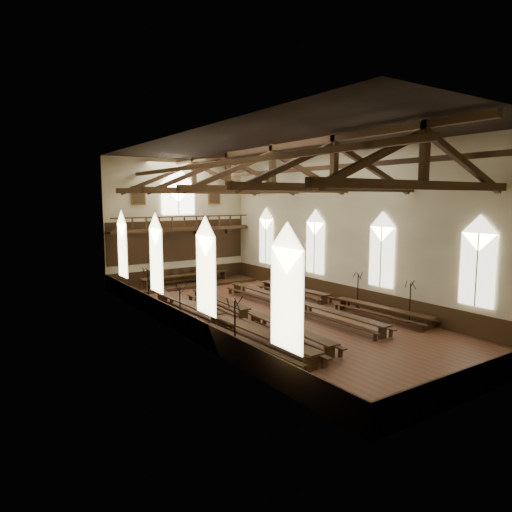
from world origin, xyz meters
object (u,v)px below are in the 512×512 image
at_px(refectory_row_c, 296,303).
at_px(dais, 186,284).
at_px(refectory_row_a, 219,319).
at_px(candelabrum_left_near, 235,340).
at_px(candelabrum_right_far, 290,279).
at_px(candelabrum_right_near, 410,310).
at_px(refectory_row_b, 250,314).
at_px(high_table, 186,276).
at_px(candelabrum_right_mid, 358,297).
at_px(refectory_row_d, 333,299).
at_px(candelabrum_left_mid, 180,315).
at_px(candelabrum_left_far, 149,297).

height_order(refectory_row_c, dais, refectory_row_c).
distance_m(refectory_row_a, candelabrum_left_near, 4.44).
bearing_deg(candelabrum_right_far, candelabrum_right_near, -90.00).
distance_m(refectory_row_b, refectory_row_c, 3.83).
relative_size(refectory_row_c, candelabrum_left_near, 5.20).
height_order(refectory_row_c, high_table, high_table).
bearing_deg(candelabrum_left_near, candelabrum_right_mid, 17.13).
distance_m(refectory_row_b, candelabrum_right_near, 8.94).
height_order(refectory_row_a, candelabrum_right_far, candelabrum_right_far).
bearing_deg(high_table, refectory_row_d, -68.01).
xyz_separation_m(high_table, candelabrum_left_near, (-5.39, -16.34, 0.03)).
relative_size(candelabrum_left_near, candelabrum_left_mid, 1.15).
bearing_deg(high_table, refectory_row_a, -107.62).
height_order(candelabrum_right_near, candelabrum_right_far, candelabrum_right_far).
height_order(refectory_row_d, dais, refectory_row_d).
height_order(refectory_row_c, candelabrum_left_far, candelabrum_left_far).
relative_size(refectory_row_b, refectory_row_d, 1.02).
height_order(candelabrum_right_near, candelabrum_right_mid, candelabrum_right_near).
xyz_separation_m(refectory_row_b, refectory_row_d, (6.55, 0.23, -0.02)).
distance_m(candelabrum_left_far, candelabrum_right_far, 11.10).
bearing_deg(refectory_row_b, candelabrum_right_near, -32.91).
bearing_deg(refectory_row_a, refectory_row_d, 2.85).
bearing_deg(refectory_row_a, refectory_row_b, 5.41).
bearing_deg(candelabrum_left_near, candelabrum_left_mid, 90.00).
bearing_deg(candelabrum_right_far, refectory_row_d, -99.62).
bearing_deg(candelabrum_right_far, refectory_row_a, -147.54).
bearing_deg(candelabrum_right_mid, candelabrum_left_far, 148.38).
xyz_separation_m(refectory_row_b, dais, (1.80, 11.98, -0.42)).
distance_m(candelabrum_left_near, candelabrum_right_near, 11.11).
distance_m(high_table, candelabrum_right_near, 17.78).
xyz_separation_m(refectory_row_b, candelabrum_left_near, (-3.60, -4.36, 0.29)).
xyz_separation_m(candelabrum_right_near, candelabrum_right_mid, (0.00, 3.92, -0.01)).
bearing_deg(refectory_row_d, high_table, 111.99).
height_order(refectory_row_a, dais, refectory_row_a).
xyz_separation_m(dais, high_table, (-0.00, 0.00, 0.69)).
distance_m(refectory_row_c, candelabrum_right_mid, 4.04).
bearing_deg(candelabrum_left_near, high_table, 71.73).
bearing_deg(refectory_row_d, candelabrum_right_near, -79.32).
bearing_deg(refectory_row_c, candelabrum_right_far, 54.75).
xyz_separation_m(dais, candelabrum_right_mid, (5.71, -12.92, 0.60)).
distance_m(refectory_row_b, candelabrum_left_near, 5.66).
relative_size(candelabrum_left_far, candelabrum_right_mid, 1.16).
relative_size(candelabrum_left_far, candelabrum_right_near, 1.14).
bearing_deg(high_table, candelabrum_left_mid, -116.74).
bearing_deg(candelabrum_left_near, dais, 71.73).
xyz_separation_m(candelabrum_left_near, candelabrum_right_near, (11.10, -0.50, -0.10)).
relative_size(dais, candelabrum_right_mid, 4.92).
xyz_separation_m(refectory_row_d, dais, (-4.75, 11.75, -0.40)).
xyz_separation_m(candelabrum_left_far, candelabrum_right_mid, (11.10, -6.83, -0.11)).
relative_size(refectory_row_c, dais, 1.23).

